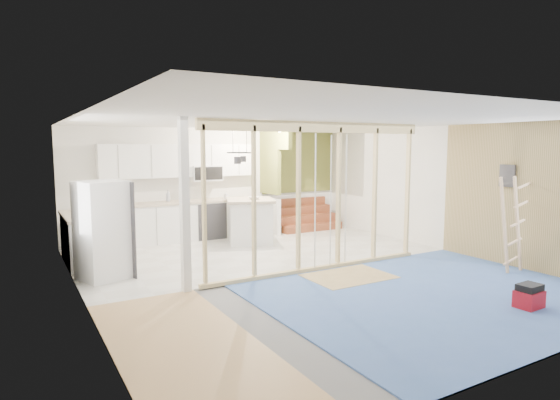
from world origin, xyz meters
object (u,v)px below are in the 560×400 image
toolbox (529,297)px  ladder (513,225)px  island (250,221)px  fridge (103,231)px

toolbox → ladder: ladder is taller
island → toolbox: (1.33, -5.71, -0.34)m
fridge → ladder: size_ratio=0.97×
fridge → island: bearing=3.8°
fridge → toolbox: 6.41m
fridge → island: fridge is taller
ladder → fridge: bearing=150.0°
fridge → toolbox: size_ratio=4.39×
ladder → toolbox: bearing=-141.9°
toolbox → ladder: 1.96m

